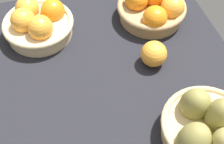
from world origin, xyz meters
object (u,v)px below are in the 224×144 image
Objects in this scene: basket_near_left_pears at (208,128)px; loose_orange_back_gap at (154,54)px; basket_far_right at (38,23)px; basket_near_right at (153,8)px.

loose_orange_back_gap is (26.13, 3.41, -1.34)cm from basket_near_left_pears.
basket_near_left_pears is 1.05× the size of basket_far_right.
basket_near_right is 18.88cm from loose_orange_back_gap.
basket_near_right is at bearing -19.26° from loose_orange_back_gap.
basket_near_right is (43.95, -2.82, -0.76)cm from basket_near_left_pears.
basket_near_left_pears is 44.05cm from basket_near_right.
basket_near_left_pears is 3.01× the size of loose_orange_back_gap.
basket_far_right reaches higher than loose_orange_back_gap.
basket_far_right is at bearing 35.08° from basket_near_left_pears.
basket_near_left_pears is at bearing -144.92° from basket_far_right.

